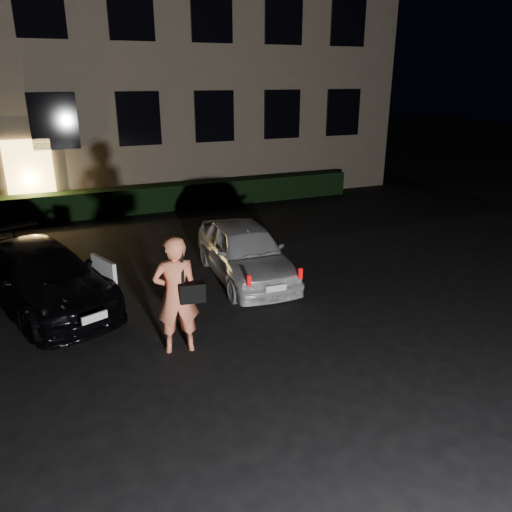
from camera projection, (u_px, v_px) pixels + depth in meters
name	position (u px, v px, depth m)	size (l,w,h in m)	color
ground	(283.00, 367.00, 7.84)	(80.00, 80.00, 0.00)	black
building	(113.00, 29.00, 18.79)	(20.00, 8.11, 12.00)	#6F604F
hedge	(147.00, 199.00, 16.79)	(15.00, 0.70, 0.85)	black
sedan	(42.00, 277.00, 9.74)	(3.11, 4.58, 1.23)	black
hatch	(245.00, 251.00, 11.12)	(1.68, 3.80, 1.27)	silver
man	(176.00, 295.00, 8.00)	(0.84, 0.58, 2.00)	#EB7852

